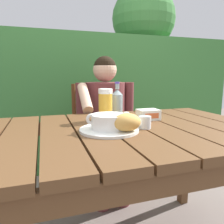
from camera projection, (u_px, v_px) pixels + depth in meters
dining_table at (125, 146)px, 1.07m from camera, size 1.43×0.90×0.77m
hedge_backdrop at (87, 89)px, 2.56m from camera, size 3.72×0.85×2.15m
chair_near_diner at (100, 137)px, 1.97m from camera, size 0.47×0.45×0.95m
person_eating at (106, 117)px, 1.74m from camera, size 0.48×0.47×1.18m
serving_plate at (109, 130)px, 0.99m from camera, size 0.27×0.27×0.01m
soup_bowl at (109, 121)px, 0.98m from camera, size 0.21×0.16×0.07m
bread_roll at (127, 122)px, 0.93m from camera, size 0.13×0.10×0.08m
beer_glass at (105, 105)px, 1.19m from camera, size 0.08×0.08×0.18m
beer_bottle at (117, 103)px, 1.28m from camera, size 0.06×0.06×0.22m
water_glass_small at (145, 122)px, 1.04m from camera, size 0.06×0.06×0.06m
butter_tub at (148, 114)px, 1.24m from camera, size 0.12×0.09×0.06m
table_knife at (130, 124)px, 1.10m from camera, size 0.14×0.06×0.01m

